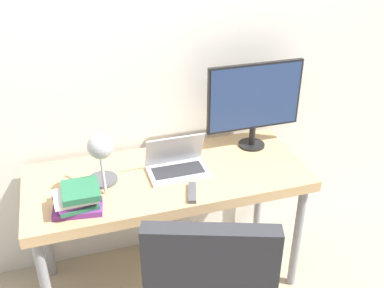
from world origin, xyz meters
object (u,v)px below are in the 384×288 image
object	(u,v)px
monitor	(255,100)
book_stack	(78,199)
laptop	(177,164)
desk_lamp	(101,152)

from	to	relation	value
monitor	book_stack	distance (m)	1.12
laptop	book_stack	size ratio (longest dim) A/B	1.31
book_stack	monitor	bearing A→B (deg)	17.84
monitor	desk_lamp	xyz separation A→B (m)	(-0.90, -0.22, -0.07)
desk_lamp	book_stack	world-z (taller)	desk_lamp
laptop	monitor	bearing A→B (deg)	16.24
laptop	monitor	size ratio (longest dim) A/B	0.57
desk_lamp	book_stack	distance (m)	0.25
laptop	monitor	xyz separation A→B (m)	(0.50, 0.15, 0.25)
laptop	monitor	world-z (taller)	monitor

